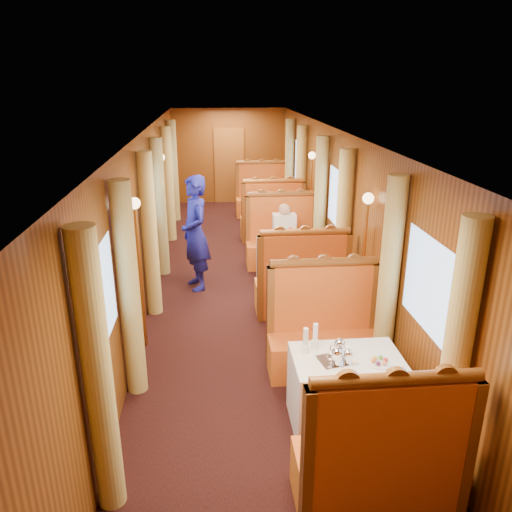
{
  "coord_description": "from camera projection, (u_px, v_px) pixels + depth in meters",
  "views": [
    {
      "loc": [
        -0.5,
        -7.54,
        3.28
      ],
      "look_at": [
        0.06,
        -1.4,
        1.05
      ],
      "focal_mm": 35.0,
      "sensor_mm": 36.0,
      "label": 1
    }
  ],
  "objects": [
    {
      "name": "floor",
      "position": [
        245.0,
        287.0,
        8.22
      ],
      "size": [
        3.0,
        12.0,
        0.01
      ],
      "primitive_type": null,
      "color": "black",
      "rests_on": "ground"
    },
    {
      "name": "ceiling",
      "position": [
        243.0,
        132.0,
        7.37
      ],
      "size": [
        3.0,
        12.0,
        0.01
      ],
      "primitive_type": null,
      "rotation": [
        3.14,
        0.0,
        0.0
      ],
      "color": "silver",
      "rests_on": "wall_left"
    },
    {
      "name": "wall_far",
      "position": [
        229.0,
        156.0,
        13.41
      ],
      "size": [
        3.0,
        0.01,
        2.5
      ],
      "primitive_type": null,
      "rotation": [
        1.57,
        0.0,
        0.0
      ],
      "color": "brown",
      "rests_on": "floor"
    },
    {
      "name": "wall_left",
      "position": [
        147.0,
        216.0,
        7.67
      ],
      "size": [
        0.01,
        12.0,
        2.5
      ],
      "primitive_type": null,
      "rotation": [
        1.57,
        0.0,
        1.57
      ],
      "color": "brown",
      "rests_on": "floor"
    },
    {
      "name": "wall_right",
      "position": [
        338.0,
        212.0,
        7.92
      ],
      "size": [
        0.01,
        12.0,
        2.5
      ],
      "primitive_type": null,
      "rotation": [
        1.57,
        0.0,
        -1.57
      ],
      "color": "brown",
      "rests_on": "floor"
    },
    {
      "name": "doorway_far",
      "position": [
        229.0,
        166.0,
        13.47
      ],
      "size": [
        0.8,
        0.04,
        2.0
      ],
      "primitive_type": "cube",
      "color": "brown",
      "rests_on": "floor"
    },
    {
      "name": "table_near",
      "position": [
        346.0,
        391.0,
        4.88
      ],
      "size": [
        1.05,
        0.72,
        0.75
      ],
      "primitive_type": "cube",
      "color": "white",
      "rests_on": "floor"
    },
    {
      "name": "banquette_near_fwd",
      "position": [
        379.0,
        463.0,
        3.91
      ],
      "size": [
        1.3,
        0.55,
        1.34
      ],
      "color": "#BA3514",
      "rests_on": "floor"
    },
    {
      "name": "banquette_near_aft",
      "position": [
        323.0,
        336.0,
        5.81
      ],
      "size": [
        1.3,
        0.55,
        1.34
      ],
      "color": "#BA3514",
      "rests_on": "floor"
    },
    {
      "name": "table_mid",
      "position": [
        290.0,
        265.0,
        8.16
      ],
      "size": [
        1.05,
        0.72,
        0.75
      ],
      "primitive_type": "cube",
      "color": "white",
      "rests_on": "floor"
    },
    {
      "name": "banquette_mid_fwd",
      "position": [
        301.0,
        286.0,
        7.19
      ],
      "size": [
        1.3,
        0.55,
        1.34
      ],
      "color": "#BA3514",
      "rests_on": "floor"
    },
    {
      "name": "banquette_mid_aft",
      "position": [
        282.0,
        242.0,
        9.09
      ],
      "size": [
        1.3,
        0.55,
        1.34
      ],
      "color": "#BA3514",
      "rests_on": "floor"
    },
    {
      "name": "table_far",
      "position": [
        267.0,
        211.0,
        11.43
      ],
      "size": [
        1.05,
        0.72,
        0.75
      ],
      "primitive_type": "cube",
      "color": "white",
      "rests_on": "floor"
    },
    {
      "name": "banquette_far_fwd",
      "position": [
        272.0,
        221.0,
        10.47
      ],
      "size": [
        1.3,
        0.55,
        1.34
      ],
      "color": "#BA3514",
      "rests_on": "floor"
    },
    {
      "name": "banquette_far_aft",
      "position": [
        262.0,
        198.0,
        12.37
      ],
      "size": [
        1.3,
        0.55,
        1.34
      ],
      "color": "#BA3514",
      "rests_on": "floor"
    },
    {
      "name": "tea_tray",
      "position": [
        337.0,
        360.0,
        4.7
      ],
      "size": [
        0.39,
        0.33,
        0.01
      ],
      "primitive_type": "cube",
      "rotation": [
        0.0,
        0.0,
        0.21
      ],
      "color": "silver",
      "rests_on": "table_near"
    },
    {
      "name": "teapot_left",
      "position": [
        337.0,
        359.0,
        4.61
      ],
      "size": [
        0.2,
        0.18,
        0.14
      ],
      "primitive_type": null,
      "rotation": [
        0.0,
        0.0,
        -0.35
      ],
      "color": "silver",
      "rests_on": "tea_tray"
    },
    {
      "name": "teapot_right",
      "position": [
        348.0,
        359.0,
        4.63
      ],
      "size": [
        0.17,
        0.14,
        0.12
      ],
      "primitive_type": null,
      "rotation": [
        0.0,
        0.0,
        0.3
      ],
      "color": "silver",
      "rests_on": "tea_tray"
    },
    {
      "name": "teapot_back",
      "position": [
        339.0,
        349.0,
        4.76
      ],
      "size": [
        0.18,
        0.14,
        0.14
      ],
      "primitive_type": null,
      "rotation": [
        0.0,
        0.0,
        -0.05
      ],
      "color": "silver",
      "rests_on": "tea_tray"
    },
    {
      "name": "fruit_plate",
      "position": [
        379.0,
        362.0,
        4.65
      ],
      "size": [
        0.23,
        0.23,
        0.05
      ],
      "rotation": [
        0.0,
        0.0,
        0.31
      ],
      "color": "white",
      "rests_on": "table_near"
    },
    {
      "name": "cup_inboard",
      "position": [
        305.0,
        343.0,
        4.8
      ],
      "size": [
        0.08,
        0.08,
        0.26
      ],
      "rotation": [
        0.0,
        0.0,
        0.4
      ],
      "color": "white",
      "rests_on": "table_near"
    },
    {
      "name": "cup_outboard",
      "position": [
        315.0,
        338.0,
        4.89
      ],
      "size": [
        0.08,
        0.08,
        0.26
      ],
      "rotation": [
        0.0,
        0.0,
        -0.39
      ],
      "color": "white",
      "rests_on": "table_near"
    },
    {
      "name": "rose_vase_mid",
      "position": [
        290.0,
        232.0,
        7.99
      ],
      "size": [
        0.06,
        0.06,
        0.36
      ],
      "rotation": [
        0.0,
        0.0,
        -0.18
      ],
      "color": "silver",
      "rests_on": "table_mid"
    },
    {
      "name": "rose_vase_far",
      "position": [
        266.0,
        187.0,
        11.21
      ],
      "size": [
        0.06,
        0.06,
        0.36
      ],
      "rotation": [
        0.0,
        0.0,
        -0.02
      ],
      "color": "silver",
      "rests_on": "table_far"
    },
    {
      "name": "window_left_near",
      "position": [
        101.0,
        300.0,
        4.32
      ],
      "size": [
        0.01,
        1.2,
        0.9
      ],
      "primitive_type": null,
      "rotation": [
        1.57,
        0.0,
        1.57
      ],
      "color": "#87ADDD",
      "rests_on": "wall_left"
    },
    {
      "name": "curtain_left_near_a",
      "position": [
        98.0,
        378.0,
        3.69
      ],
      "size": [
        0.22,
        0.22,
        2.35
      ],
      "primitive_type": "cylinder",
      "color": "tan",
      "rests_on": "floor"
    },
    {
      "name": "curtain_left_near_b",
      "position": [
        129.0,
        292.0,
        5.16
      ],
      "size": [
        0.22,
        0.22,
        2.35
      ],
      "primitive_type": "cylinder",
      "color": "tan",
      "rests_on": "floor"
    },
    {
      "name": "window_right_near",
      "position": [
        431.0,
        288.0,
        4.57
      ],
      "size": [
        0.01,
        1.2,
        0.9
      ],
      "primitive_type": null,
      "rotation": [
        1.57,
        0.0,
        -1.57
      ],
      "color": "#87ADDD",
      "rests_on": "wall_right"
    },
    {
      "name": "curtain_right_near_a",
      "position": [
        456.0,
        360.0,
        3.93
      ],
      "size": [
        0.22,
        0.22,
        2.35
      ],
      "primitive_type": "cylinder",
      "color": "tan",
      "rests_on": "floor"
    },
    {
      "name": "curtain_right_near_b",
      "position": [
        388.0,
        283.0,
        5.39
      ],
      "size": [
        0.22,
        0.22,
        2.35
      ],
      "primitive_type": "cylinder",
      "color": "tan",
      "rests_on": "floor"
    },
    {
      "name": "window_left_mid",
      "position": [
        147.0,
        204.0,
        7.6
      ],
      "size": [
        0.01,
        1.2,
        0.9
      ],
      "primitive_type": null,
      "rotation": [
        1.57,
        0.0,
        1.57
      ],
      "color": "#87ADDD",
      "rests_on": "wall_left"
    },
    {
      "name": "curtain_left_mid_a",
      "position": [
        150.0,
        236.0,
        6.97
      ],
      "size": [
        0.22,
        0.22,
        2.35
      ],
      "primitive_type": "cylinder",
      "color": "tan",
      "rests_on": "floor"
    },
    {
      "name": "curtain_left_mid_b",
      "position": [
        160.0,
        208.0,
        8.43
      ],
      "size": [
        0.22,
        0.22,
        2.35
      ],
      "primitive_type": "cylinder",
      "color": "tan",
      "rests_on": "floor"
    },
    {
      "name": "window_right_mid",
      "position": [
        338.0,
        199.0,
        7.85
      ],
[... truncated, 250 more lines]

